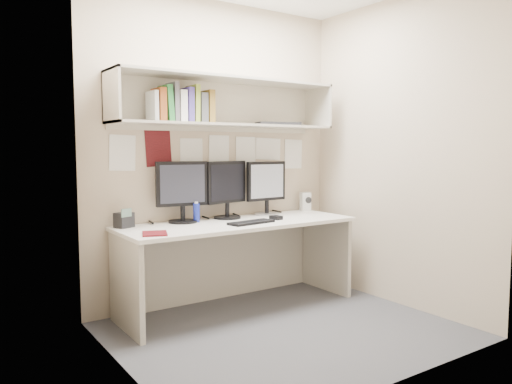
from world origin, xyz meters
TOP-DOWN VIEW (x-y plane):
  - floor at (0.00, 0.00)m, footprint 2.40×2.00m
  - wall_back at (0.00, 1.00)m, footprint 2.40×0.02m
  - wall_front at (0.00, -1.00)m, footprint 2.40×0.02m
  - wall_left at (-1.20, 0.00)m, footprint 0.02×2.00m
  - wall_right at (1.20, 0.00)m, footprint 0.02×2.00m
  - desk at (0.00, 0.65)m, footprint 2.00×0.70m
  - overhead_hutch at (0.00, 0.86)m, footprint 2.00×0.38m
  - pinned_papers at (0.00, 0.99)m, footprint 1.92×0.01m
  - monitor_left at (-0.40, 0.87)m, footprint 0.43×0.24m
  - monitor_center at (0.02, 0.87)m, footprint 0.42×0.23m
  - monitor_right at (0.44, 0.87)m, footprint 0.42×0.23m
  - keyboard at (0.03, 0.50)m, footprint 0.41×0.19m
  - mouse at (0.33, 0.57)m, footprint 0.08×0.11m
  - speaker at (0.93, 0.90)m, footprint 0.11×0.12m
  - blue_bottle at (-0.30, 0.82)m, footprint 0.05×0.05m
  - maroon_notebook at (-0.82, 0.46)m, footprint 0.23×0.26m
  - desk_phone at (-0.89, 0.87)m, footprint 0.15×0.15m
  - book_stack at (-0.42, 0.82)m, footprint 0.52×0.19m
  - hutch_tray at (0.50, 0.78)m, footprint 0.42×0.24m

SIDE VIEW (x-z plane):
  - floor at x=0.00m, z-range -0.01..0.01m
  - desk at x=0.00m, z-range 0.00..0.73m
  - maroon_notebook at x=-0.82m, z-range 0.73..0.74m
  - keyboard at x=0.03m, z-range 0.73..0.75m
  - mouse at x=0.33m, z-range 0.73..0.76m
  - desk_phone at x=-0.89m, z-range 0.71..0.87m
  - blue_bottle at x=-0.30m, z-range 0.73..0.89m
  - speaker at x=0.93m, z-range 0.73..0.91m
  - monitor_right at x=0.44m, z-range 0.75..1.24m
  - monitor_center at x=0.02m, z-range 0.75..1.25m
  - monitor_left at x=-0.40m, z-range 0.75..1.25m
  - pinned_papers at x=0.00m, z-range 1.01..1.49m
  - wall_back at x=0.00m, z-range 0.00..2.60m
  - wall_front at x=0.00m, z-range 0.00..2.60m
  - wall_left at x=-1.20m, z-range 0.00..2.60m
  - wall_right at x=1.20m, z-range 0.00..2.60m
  - hutch_tray at x=0.50m, z-range 1.54..1.57m
  - book_stack at x=-0.42m, z-range 1.52..1.83m
  - overhead_hutch at x=0.00m, z-range 1.52..1.92m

